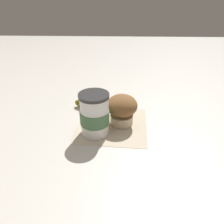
# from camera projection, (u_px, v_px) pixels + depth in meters

# --- Properties ---
(ground_plane) EXTENTS (3.00, 3.00, 0.00)m
(ground_plane) POSITION_uv_depth(u_px,v_px,m) (112.00, 125.00, 0.76)
(ground_plane) COLOR beige
(paper_napkin) EXTENTS (0.25, 0.25, 0.00)m
(paper_napkin) POSITION_uv_depth(u_px,v_px,m) (112.00, 125.00, 0.76)
(paper_napkin) COLOR beige
(paper_napkin) RESTS_ON ground_plane
(coffee_cup) EXTENTS (0.09, 0.09, 0.14)m
(coffee_cup) POSITION_uv_depth(u_px,v_px,m) (95.00, 115.00, 0.68)
(coffee_cup) COLOR white
(coffee_cup) RESTS_ON paper_napkin
(muffin) EXTENTS (0.10, 0.10, 0.11)m
(muffin) POSITION_uv_depth(u_px,v_px,m) (122.00, 108.00, 0.74)
(muffin) COLOR beige
(muffin) RESTS_ON paper_napkin
(banana) EXTENTS (0.13, 0.15, 0.03)m
(banana) POSITION_uv_depth(u_px,v_px,m) (94.00, 108.00, 0.83)
(banana) COLOR yellow
(banana) RESTS_ON paper_napkin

